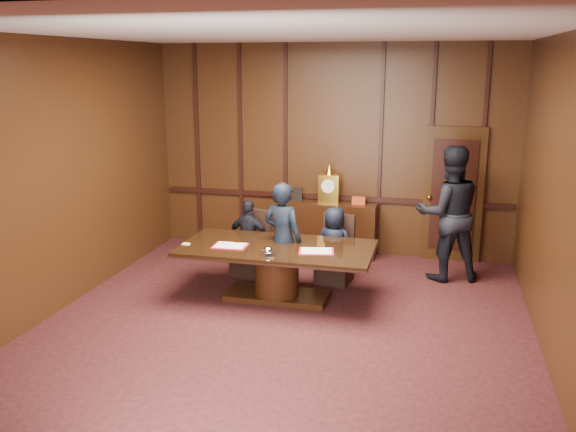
# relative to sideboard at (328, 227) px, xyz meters

# --- Properties ---
(room) EXTENTS (7.00, 7.04, 3.50)m
(room) POSITION_rel_sideboard_xyz_m (0.07, -3.12, 1.24)
(room) COLOR black
(room) RESTS_ON ground
(sideboard) EXTENTS (1.60, 0.45, 1.54)m
(sideboard) POSITION_rel_sideboard_xyz_m (0.00, 0.00, 0.00)
(sideboard) COLOR black
(sideboard) RESTS_ON ground
(conference_table) EXTENTS (2.62, 1.32, 0.76)m
(conference_table) POSITION_rel_sideboard_xyz_m (-0.32, -2.16, 0.02)
(conference_table) COLOR black
(conference_table) RESTS_ON ground
(folder_left) EXTENTS (0.47, 0.35, 0.02)m
(folder_left) POSITION_rel_sideboard_xyz_m (-0.93, -2.33, 0.28)
(folder_left) COLOR #B71029
(folder_left) RESTS_ON conference_table
(folder_right) EXTENTS (0.51, 0.41, 0.02)m
(folder_right) POSITION_rel_sideboard_xyz_m (0.25, -2.28, 0.28)
(folder_right) COLOR #B71029
(folder_right) RESTS_ON conference_table
(inkstand) EXTENTS (0.20, 0.14, 0.12)m
(inkstand) POSITION_rel_sideboard_xyz_m (-0.32, -2.61, 0.33)
(inkstand) COLOR white
(inkstand) RESTS_ON conference_table
(notepad) EXTENTS (0.10, 0.08, 0.01)m
(notepad) POSITION_rel_sideboard_xyz_m (-1.55, -2.39, 0.28)
(notepad) COLOR #F1F075
(notepad) RESTS_ON conference_table
(chair_left) EXTENTS (0.58, 0.58, 0.99)m
(chair_left) POSITION_rel_sideboard_xyz_m (-0.96, -1.28, -0.19)
(chair_left) COLOR black
(chair_left) RESTS_ON ground
(chair_right) EXTENTS (0.54, 0.54, 0.99)m
(chair_right) POSITION_rel_sideboard_xyz_m (0.33, -1.28, -0.19)
(chair_right) COLOR black
(chair_right) RESTS_ON ground
(signatory_left) EXTENTS (0.72, 0.37, 1.18)m
(signatory_left) POSITION_rel_sideboard_xyz_m (-0.97, -1.36, 0.11)
(signatory_left) COLOR black
(signatory_left) RESTS_ON ground
(signatory_right) EXTENTS (0.64, 0.49, 1.16)m
(signatory_right) POSITION_rel_sideboard_xyz_m (0.33, -1.36, 0.09)
(signatory_right) COLOR black
(signatory_right) RESTS_ON ground
(witness_left) EXTENTS (0.67, 0.53, 1.59)m
(witness_left) POSITION_rel_sideboard_xyz_m (-0.30, -1.91, 0.31)
(witness_left) COLOR black
(witness_left) RESTS_ON ground
(witness_right) EXTENTS (1.16, 1.01, 2.02)m
(witness_right) POSITION_rel_sideboard_xyz_m (1.93, -0.74, 0.53)
(witness_right) COLOR black
(witness_right) RESTS_ON ground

